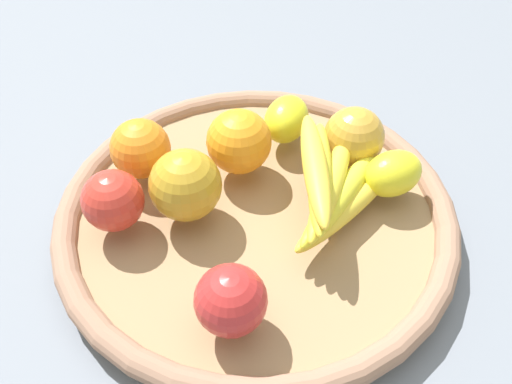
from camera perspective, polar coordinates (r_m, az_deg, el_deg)
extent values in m
plane|color=slate|center=(0.67, 0.00, -3.71)|extent=(2.40, 2.40, 0.00)
cylinder|color=#977753|center=(0.66, 0.00, -2.93)|extent=(0.44, 0.44, 0.03)
torus|color=#956D56|center=(0.65, 0.00, -2.11)|extent=(0.46, 0.46, 0.03)
sphere|color=#B88C22|center=(0.61, -7.18, 0.70)|extent=(0.09, 0.09, 0.08)
sphere|color=orange|center=(0.66, -1.74, 5.15)|extent=(0.08, 0.08, 0.08)
ellipsoid|color=yellow|center=(0.71, 3.11, 7.40)|extent=(0.09, 0.09, 0.05)
sphere|color=red|center=(0.52, -2.58, -10.91)|extent=(0.07, 0.07, 0.07)
ellipsoid|color=yellow|center=(0.66, 13.72, 1.84)|extent=(0.07, 0.05, 0.05)
ellipsoid|color=yellow|center=(0.63, 9.26, -1.55)|extent=(0.17, 0.09, 0.03)
ellipsoid|color=yellow|center=(0.62, 8.62, -0.40)|extent=(0.16, 0.11, 0.03)
ellipsoid|color=yellow|center=(0.61, 7.58, 0.76)|extent=(0.14, 0.14, 0.03)
ellipsoid|color=yellow|center=(0.61, 6.49, 1.72)|extent=(0.11, 0.16, 0.03)
ellipsoid|color=yellow|center=(0.60, 6.01, 2.55)|extent=(0.09, 0.17, 0.03)
sphere|color=orange|center=(0.67, -11.65, 4.34)|extent=(0.09, 0.09, 0.07)
sphere|color=#BF8C2F|center=(0.68, 9.91, 5.52)|extent=(0.08, 0.08, 0.07)
sphere|color=red|center=(0.62, -14.32, -0.85)|extent=(0.09, 0.09, 0.07)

